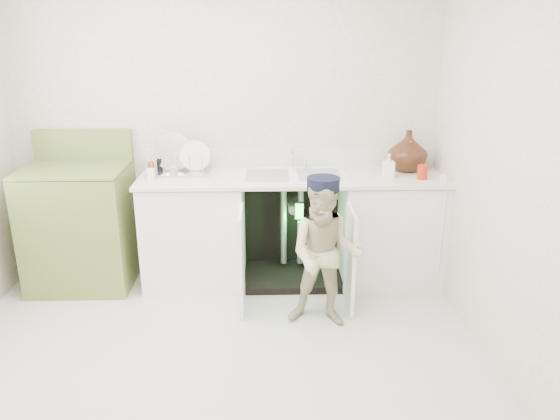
# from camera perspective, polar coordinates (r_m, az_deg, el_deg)

# --- Properties ---
(ground) EXTENTS (3.50, 3.50, 0.00)m
(ground) POSITION_cam_1_polar(r_m,az_deg,el_deg) (3.63, -6.80, -15.54)
(ground) COLOR beige
(ground) RESTS_ON ground
(room_shell) EXTENTS (6.00, 5.50, 1.26)m
(room_shell) POSITION_cam_1_polar(r_m,az_deg,el_deg) (3.10, -7.69, 3.90)
(room_shell) COLOR silver
(room_shell) RESTS_ON ground
(counter_run) EXTENTS (2.44, 1.02, 1.23)m
(counter_run) POSITION_cam_1_polar(r_m,az_deg,el_deg) (4.48, 1.70, -1.60)
(counter_run) COLOR white
(counter_run) RESTS_ON ground
(avocado_stove) EXTENTS (0.79, 0.65, 1.23)m
(avocado_stove) POSITION_cam_1_polar(r_m,az_deg,el_deg) (4.68, -20.11, -1.46)
(avocado_stove) COLOR #5C7634
(avocado_stove) RESTS_ON ground
(repair_worker) EXTENTS (0.58, 0.64, 1.08)m
(repair_worker) POSITION_cam_1_polar(r_m,az_deg,el_deg) (3.79, 4.74, -4.53)
(repair_worker) COLOR beige
(repair_worker) RESTS_ON ground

